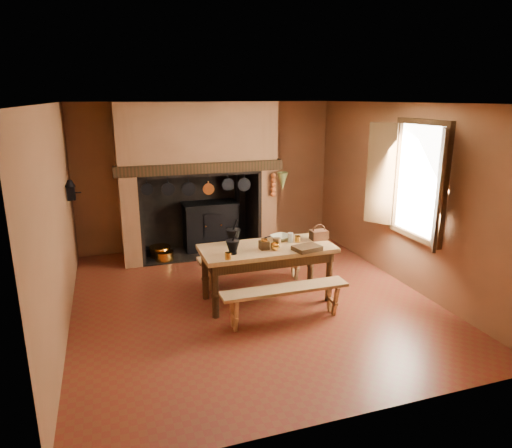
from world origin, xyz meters
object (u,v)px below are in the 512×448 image
Objects in this scene: bench_front at (285,296)px; wicker_basket at (319,234)px; work_table at (267,255)px; coffee_grinder at (264,244)px; iron_range at (211,225)px; mixing_bowl at (281,238)px.

wicker_basket reaches higher than bench_front.
work_table is 7.52× the size of wicker_basket.
coffee_grinder is at bearing -127.66° from work_table.
iron_range is 8.35× the size of coffee_grinder.
bench_front is (0.26, -3.24, -0.12)m from iron_range.
coffee_grinder is 0.76× the size of wicker_basket.
wicker_basket reaches higher than work_table.
iron_range is 3.26m from bench_front.
iron_range is at bearing 103.58° from mixing_bowl.
iron_range reaches higher than mixing_bowl.
mixing_bowl is at bearing 36.47° from work_table.
mixing_bowl is 1.17× the size of wicker_basket.
iron_range is at bearing 95.78° from work_table.
mixing_bowl is at bearing 37.79° from coffee_grinder.
mixing_bowl is (0.38, 0.33, -0.04)m from coffee_grinder.
iron_range is at bearing 91.08° from coffee_grinder.
work_table is 1.11× the size of bench_front.
mixing_bowl reaches higher than bench_front.
mixing_bowl reaches higher than work_table.
wicker_basket is at bearing 42.74° from bench_front.
bench_front is 8.93× the size of coffee_grinder.
iron_range reaches higher than wicker_basket.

